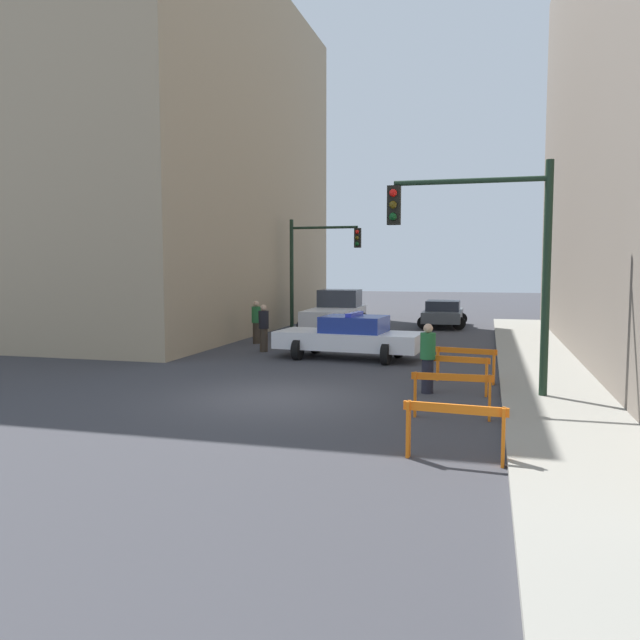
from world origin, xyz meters
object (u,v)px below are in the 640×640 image
object	(u,v)px
pedestrian_sidewalk	(428,357)
barrier_back	(455,368)
parked_car_near	(443,313)
pedestrian_crossing	(264,327)
police_car	(350,337)
white_truck	(336,312)
traffic_light_far	(314,258)
pedestrian_corner	(256,322)
barrier_mid	(452,388)
traffic_light_near	(492,243)
barrier_corner	(465,359)
barrier_front	(455,423)

from	to	relation	value
pedestrian_sidewalk	barrier_back	world-z (taller)	pedestrian_sidewalk
parked_car_near	pedestrian_crossing	size ratio (longest dim) A/B	2.60
police_car	white_truck	bearing A→B (deg)	21.88
traffic_light_far	pedestrian_crossing	distance (m)	8.27
pedestrian_corner	pedestrian_sidewalk	distance (m)	10.70
police_car	barrier_mid	distance (m)	8.17
pedestrian_corner	barrier_mid	xyz separation A→B (m)	(8.01, -10.20, -0.24)
white_truck	barrier_back	bearing A→B (deg)	-66.59
white_truck	barrier_mid	distance (m)	16.53
pedestrian_crossing	barrier_back	xyz separation A→B (m)	(6.89, -5.71, -0.24)
traffic_light_far	pedestrian_corner	xyz separation A→B (m)	(-0.69, -5.82, -2.54)
traffic_light_near	barrier_back	xyz separation A→B (m)	(-0.77, 0.20, -2.91)
white_truck	pedestrian_crossing	xyz separation A→B (m)	(-0.87, -7.23, -0.04)
parked_car_near	pedestrian_crossing	xyz separation A→B (m)	(-5.47, -10.73, 0.19)
pedestrian_crossing	barrier_back	distance (m)	8.95
white_truck	pedestrian_crossing	size ratio (longest dim) A/B	3.28
barrier_back	barrier_corner	world-z (taller)	same
parked_car_near	pedestrian_corner	size ratio (longest dim) A/B	2.60
parked_car_near	barrier_front	xyz separation A→B (m)	(1.67, -21.64, -0.06)
traffic_light_near	police_car	bearing A→B (deg)	130.66
traffic_light_near	traffic_light_far	size ratio (longest dim) A/B	1.00
pedestrian_corner	barrier_corner	world-z (taller)	pedestrian_corner
police_car	pedestrian_sidewalk	bearing A→B (deg)	-143.92
traffic_light_far	parked_car_near	distance (m)	7.06
pedestrian_corner	barrier_mid	world-z (taller)	pedestrian_corner
barrier_corner	barrier_back	bearing A→B (deg)	-96.55
barrier_front	barrier_back	bearing A→B (deg)	92.82
traffic_light_far	barrier_front	distance (m)	20.41
pedestrian_crossing	white_truck	bearing A→B (deg)	113.73
barrier_back	barrier_corner	xyz separation A→B (m)	(0.18, 1.56, 0.00)
traffic_light_near	white_truck	bearing A→B (deg)	117.31
pedestrian_sidewalk	pedestrian_corner	bearing A→B (deg)	-160.68
traffic_light_near	barrier_back	distance (m)	3.02
pedestrian_corner	pedestrian_crossing	bearing A→B (deg)	113.92
pedestrian_corner	traffic_light_far	bearing A→B (deg)	-100.14
pedestrian_corner	barrier_back	bearing A→B (deg)	132.26
traffic_light_near	parked_car_near	bearing A→B (deg)	97.48
police_car	barrier_mid	bearing A→B (deg)	-148.31
traffic_light_far	pedestrian_corner	distance (m)	6.38
parked_car_near	pedestrian_crossing	distance (m)	12.05
traffic_light_near	barrier_front	xyz separation A→B (m)	(-0.52, -5.00, -2.91)
police_car	pedestrian_crossing	bearing A→B (deg)	80.96
white_truck	pedestrian_sidewalk	size ratio (longest dim) A/B	3.28
pedestrian_crossing	pedestrian_sidewalk	bearing A→B (deg)	-12.08
white_truck	pedestrian_sidewalk	xyz separation A→B (m)	(5.38, -12.99, -0.04)
pedestrian_sidewalk	barrier_front	bearing A→B (deg)	-13.91
parked_car_near	pedestrian_crossing	world-z (taller)	pedestrian_crossing
parked_car_near	pedestrian_sidewalk	bearing A→B (deg)	-87.67
traffic_light_near	white_truck	size ratio (longest dim) A/B	0.95
traffic_light_far	police_car	world-z (taller)	traffic_light_far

